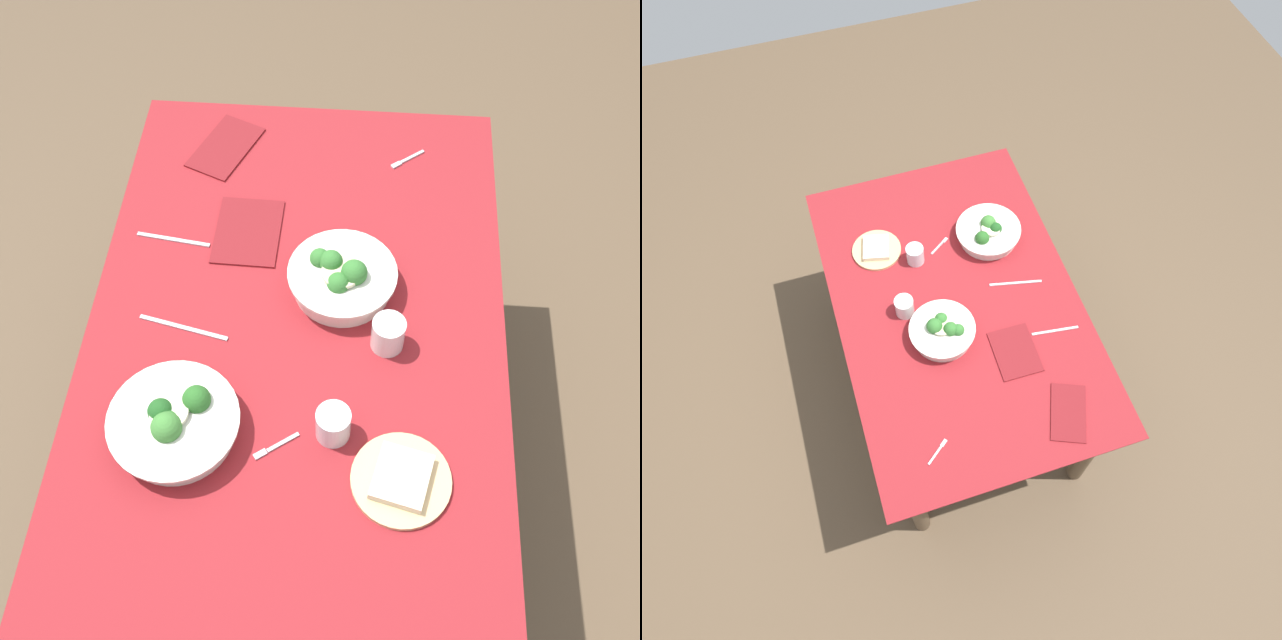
# 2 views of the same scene
# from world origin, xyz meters

# --- Properties ---
(ground_plane) EXTENTS (6.00, 6.00, 0.00)m
(ground_plane) POSITION_xyz_m (0.00, 0.00, 0.00)
(ground_plane) COLOR brown
(dining_table) EXTENTS (1.48, 0.96, 0.74)m
(dining_table) POSITION_xyz_m (0.00, 0.00, 0.63)
(dining_table) COLOR maroon
(dining_table) RESTS_ON ground_plane
(broccoli_bowl_far) EXTENTS (0.26, 0.26, 0.11)m
(broccoli_bowl_far) POSITION_xyz_m (-0.12, 0.10, 0.78)
(broccoli_bowl_far) COLOR silver
(broccoli_bowl_far) RESTS_ON dining_table
(broccoli_bowl_near) EXTENTS (0.27, 0.27, 0.10)m
(broccoli_bowl_near) POSITION_xyz_m (0.27, -0.22, 0.78)
(broccoli_bowl_near) COLOR silver
(broccoli_bowl_near) RESTS_ON dining_table
(bread_side_plate) EXTENTS (0.21, 0.21, 0.03)m
(bread_side_plate) POSITION_xyz_m (0.35, 0.25, 0.76)
(bread_side_plate) COLOR #D6B27A
(bread_side_plate) RESTS_ON dining_table
(water_glass_center) EXTENTS (0.07, 0.07, 0.08)m
(water_glass_center) POSITION_xyz_m (0.25, 0.10, 0.78)
(water_glass_center) COLOR silver
(water_glass_center) RESTS_ON dining_table
(water_glass_side) EXTENTS (0.08, 0.08, 0.08)m
(water_glass_side) POSITION_xyz_m (0.02, 0.21, 0.78)
(water_glass_side) COLOR silver
(water_glass_side) RESTS_ON dining_table
(fork_by_far_bowl) EXTENTS (0.07, 0.09, 0.00)m
(fork_by_far_bowl) POSITION_xyz_m (-0.56, 0.25, 0.75)
(fork_by_far_bowl) COLOR #B7B7BC
(fork_by_far_bowl) RESTS_ON dining_table
(fork_by_near_bowl) EXTENTS (0.07, 0.09, 0.00)m
(fork_by_near_bowl) POSITION_xyz_m (0.29, -0.02, 0.75)
(fork_by_near_bowl) COLOR #B7B7BC
(fork_by_near_bowl) RESTS_ON dining_table
(table_knife_left) EXTENTS (0.03, 0.19, 0.00)m
(table_knife_left) POSITION_xyz_m (-0.24, -0.32, 0.75)
(table_knife_left) COLOR #B7B7BC
(table_knife_left) RESTS_ON dining_table
(table_knife_right) EXTENTS (0.06, 0.21, 0.00)m
(table_knife_right) POSITION_xyz_m (0.02, -0.26, 0.75)
(table_knife_right) COLOR #B7B7BC
(table_knife_right) RESTS_ON dining_table
(napkin_folded_upper) EXTENTS (0.25, 0.20, 0.01)m
(napkin_folded_upper) POSITION_xyz_m (-0.57, -0.24, 0.75)
(napkin_folded_upper) COLOR maroon
(napkin_folded_upper) RESTS_ON dining_table
(napkin_folded_lower) EXTENTS (0.22, 0.16, 0.01)m
(napkin_folded_lower) POSITION_xyz_m (-0.28, -0.14, 0.75)
(napkin_folded_lower) COLOR maroon
(napkin_folded_lower) RESTS_ON dining_table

